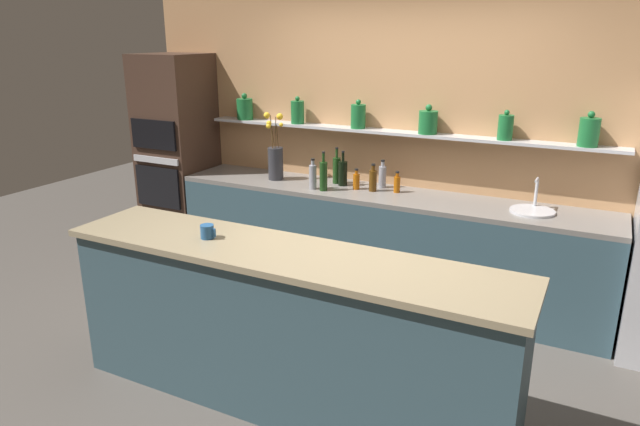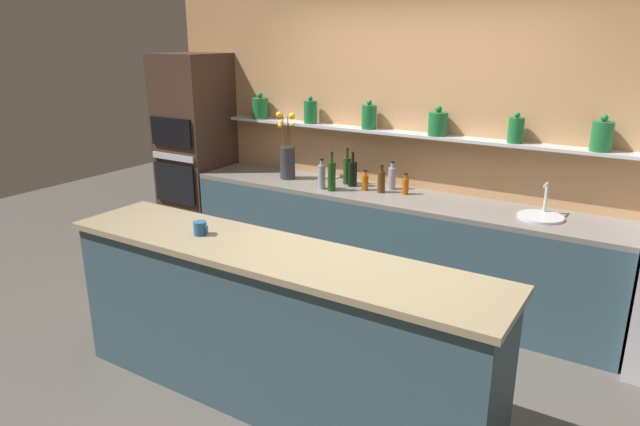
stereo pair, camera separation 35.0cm
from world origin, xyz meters
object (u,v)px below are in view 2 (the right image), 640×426
at_px(flower_vase, 287,159).
at_px(bottle_sauce_0, 405,185).
at_px(bottle_spirit_5, 322,176).
at_px(coffee_mug, 200,228).
at_px(bottle_spirit_2, 392,178).
at_px(bottle_wine_7, 347,170).
at_px(bottle_sauce_3, 365,182).
at_px(bottle_wine_6, 332,176).
at_px(bottle_spirit_1, 381,181).
at_px(bottle_wine_4, 353,173).
at_px(sink_fixture, 541,215).
at_px(oven_tower, 196,155).

xyz_separation_m(flower_vase, bottle_sauce_0, (1.16, 0.08, -0.11)).
relative_size(bottle_spirit_5, coffee_mug, 2.60).
bearing_deg(bottle_spirit_2, bottle_wine_7, -174.16).
height_order(bottle_sauce_3, bottle_wine_6, bottle_wine_6).
relative_size(bottle_spirit_1, coffee_mug, 2.31).
height_order(flower_vase, bottle_wine_6, flower_vase).
xyz_separation_m(bottle_sauce_0, bottle_spirit_1, (-0.20, -0.05, 0.02)).
height_order(bottle_spirit_5, bottle_wine_6, bottle_wine_6).
relative_size(bottle_wine_4, bottle_wine_7, 0.95).
xyz_separation_m(bottle_sauce_0, bottle_spirit_2, (-0.17, 0.09, 0.03)).
relative_size(sink_fixture, bottle_sauce_0, 1.80).
height_order(bottle_wine_4, coffee_mug, bottle_wine_4).
relative_size(oven_tower, sink_fixture, 6.11).
height_order(sink_fixture, bottle_spirit_1, sink_fixture).
bearing_deg(bottle_spirit_1, sink_fixture, -0.54).
bearing_deg(bottle_wine_6, bottle_sauce_0, 21.24).
distance_m(sink_fixture, bottle_wine_7, 1.72).
height_order(bottle_spirit_2, bottle_wine_6, bottle_wine_6).
bearing_deg(oven_tower, bottle_sauce_3, 0.49).
relative_size(flower_vase, bottle_spirit_2, 2.52).
xyz_separation_m(oven_tower, sink_fixture, (3.44, 0.01, -0.08)).
height_order(oven_tower, bottle_wine_6, oven_tower).
bearing_deg(bottle_spirit_2, bottle_sauce_3, -139.48).
height_order(bottle_sauce_0, bottle_wine_4, bottle_wine_4).
relative_size(bottle_sauce_0, bottle_wine_7, 0.57).
xyz_separation_m(bottle_sauce_0, bottle_wine_4, (-0.51, 0.00, 0.04)).
relative_size(bottle_spirit_2, bottle_wine_7, 0.76).
distance_m(bottle_spirit_2, coffee_mug, 2.01).
relative_size(bottle_sauce_0, bottle_wine_6, 0.54).
bearing_deg(bottle_spirit_1, bottle_wine_4, 169.38).
distance_m(bottle_spirit_2, bottle_sauce_3, 0.24).
bearing_deg(bottle_sauce_3, oven_tower, -179.51).
distance_m(oven_tower, bottle_sauce_0, 2.32).
bearing_deg(coffee_mug, flower_vase, 108.47).
relative_size(bottle_sauce_3, bottle_spirit_5, 0.68).
xyz_separation_m(sink_fixture, bottle_sauce_0, (-1.11, 0.07, 0.06)).
bearing_deg(bottle_spirit_5, oven_tower, 174.86).
bearing_deg(bottle_spirit_5, bottle_sauce_3, 25.50).
xyz_separation_m(bottle_sauce_0, bottle_sauce_3, (-0.35, -0.06, -0.00)).
height_order(oven_tower, sink_fixture, oven_tower).
height_order(bottle_spirit_2, coffee_mug, bottle_spirit_2).
bearing_deg(bottle_spirit_2, bottle_wine_4, -165.36).
relative_size(sink_fixture, bottle_wine_4, 1.07).
xyz_separation_m(oven_tower, coffee_mug, (1.76, -1.79, 0.05)).
bearing_deg(bottle_sauce_3, bottle_spirit_1, 2.73).
bearing_deg(bottle_wine_6, bottle_spirit_5, 177.72).
relative_size(bottle_wine_7, coffee_mug, 3.16).
bearing_deg(coffee_mug, bottle_spirit_1, 78.75).
bearing_deg(bottle_wine_7, bottle_wine_4, -28.96).
relative_size(sink_fixture, bottle_wine_6, 0.97).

